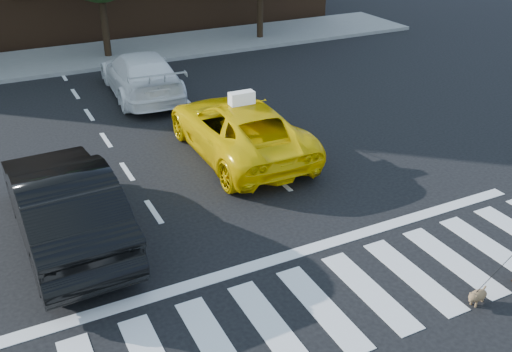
{
  "coord_description": "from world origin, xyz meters",
  "views": [
    {
      "loc": [
        -4.46,
        -6.32,
        6.54
      ],
      "look_at": [
        0.25,
        3.03,
        1.1
      ],
      "focal_mm": 40.0,
      "sensor_mm": 36.0,
      "label": 1
    }
  ],
  "objects_px": {
    "black_sedan": "(64,203)",
    "white_suv": "(141,74)",
    "taxi": "(239,128)",
    "dog": "(477,296)"
  },
  "relations": [
    {
      "from": "black_sedan",
      "to": "white_suv",
      "type": "xyz_separation_m",
      "value": [
        3.91,
        7.89,
        -0.1
      ]
    },
    {
      "from": "taxi",
      "to": "black_sedan",
      "type": "height_order",
      "value": "black_sedan"
    },
    {
      "from": "dog",
      "to": "white_suv",
      "type": "bearing_deg",
      "value": 84.28
    },
    {
      "from": "taxi",
      "to": "white_suv",
      "type": "bearing_deg",
      "value": -79.86
    },
    {
      "from": "taxi",
      "to": "black_sedan",
      "type": "relative_size",
      "value": 1.04
    },
    {
      "from": "taxi",
      "to": "dog",
      "type": "relative_size",
      "value": 10.33
    },
    {
      "from": "black_sedan",
      "to": "dog",
      "type": "xyz_separation_m",
      "value": [
        5.9,
        -5.25,
        -0.67
      ]
    },
    {
      "from": "taxi",
      "to": "dog",
      "type": "distance_m",
      "value": 7.51
    },
    {
      "from": "taxi",
      "to": "white_suv",
      "type": "xyz_separation_m",
      "value": [
        -0.95,
        5.72,
        0.01
      ]
    },
    {
      "from": "taxi",
      "to": "black_sedan",
      "type": "xyz_separation_m",
      "value": [
        -4.87,
        -2.17,
        0.1
      ]
    }
  ]
}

